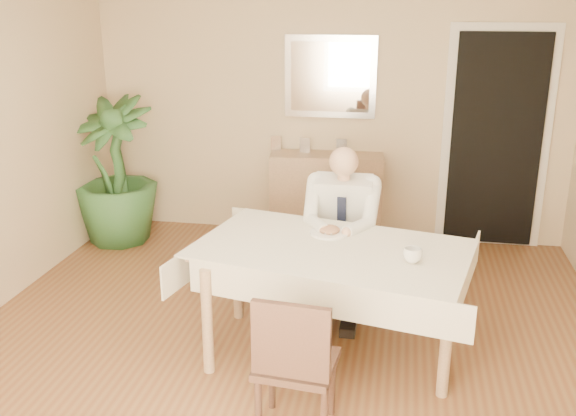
% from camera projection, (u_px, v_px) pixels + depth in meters
% --- Properties ---
extents(room, '(5.00, 5.02, 2.60)m').
position_uv_depth(room, '(277.00, 170.00, 3.74)').
color(room, brown).
rests_on(room, ground).
extents(window, '(1.34, 0.04, 1.44)m').
position_uv_depth(window, '(54.00, 390.00, 1.39)').
color(window, silver).
rests_on(window, room).
extents(doorway, '(0.96, 0.07, 2.10)m').
position_uv_depth(doorway, '(496.00, 141.00, 5.87)').
color(doorway, silver).
rests_on(doorway, ground).
extents(mirror, '(0.86, 0.04, 0.76)m').
position_uv_depth(mirror, '(330.00, 77.00, 5.97)').
color(mirror, silver).
rests_on(mirror, room).
extents(dining_table, '(1.92, 1.37, 0.75)m').
position_uv_depth(dining_table, '(331.00, 259.00, 4.08)').
color(dining_table, '#A5825C').
rests_on(dining_table, ground).
extents(chair_far, '(0.50, 0.50, 0.94)m').
position_uv_depth(chair_far, '(344.00, 232.00, 4.95)').
color(chair_far, '#3C251B').
rests_on(chair_far, ground).
extents(chair_near, '(0.44, 0.44, 0.85)m').
position_uv_depth(chair_near, '(294.00, 361.00, 3.31)').
color(chair_near, '#3C251B').
rests_on(chair_near, ground).
extents(seated_man, '(0.48, 0.72, 1.24)m').
position_uv_depth(seated_man, '(341.00, 225.00, 4.63)').
color(seated_man, white).
rests_on(seated_man, ground).
extents(plate, '(0.26, 0.26, 0.02)m').
position_uv_depth(plate, '(329.00, 233.00, 4.28)').
color(plate, white).
rests_on(plate, dining_table).
extents(food, '(0.14, 0.14, 0.06)m').
position_uv_depth(food, '(329.00, 230.00, 4.28)').
color(food, brown).
rests_on(food, dining_table).
extents(knife, '(0.01, 0.13, 0.01)m').
position_uv_depth(knife, '(334.00, 234.00, 4.21)').
color(knife, silver).
rests_on(knife, dining_table).
extents(fork, '(0.01, 0.13, 0.01)m').
position_uv_depth(fork, '(322.00, 233.00, 4.23)').
color(fork, silver).
rests_on(fork, dining_table).
extents(coffee_mug, '(0.13, 0.13, 0.09)m').
position_uv_depth(coffee_mug, '(413.00, 255.00, 3.82)').
color(coffee_mug, white).
rests_on(coffee_mug, dining_table).
extents(sideboard, '(1.09, 0.45, 0.85)m').
position_uv_depth(sideboard, '(326.00, 197.00, 6.18)').
color(sideboard, '#A5825C').
rests_on(sideboard, ground).
extents(photo_frame_left, '(0.10, 0.02, 0.14)m').
position_uv_depth(photo_frame_left, '(276.00, 143.00, 6.18)').
color(photo_frame_left, silver).
rests_on(photo_frame_left, sideboard).
extents(photo_frame_center, '(0.10, 0.02, 0.14)m').
position_uv_depth(photo_frame_center, '(305.00, 145.00, 6.10)').
color(photo_frame_center, silver).
rests_on(photo_frame_center, sideboard).
extents(photo_frame_right, '(0.10, 0.02, 0.14)m').
position_uv_depth(photo_frame_right, '(342.00, 146.00, 6.05)').
color(photo_frame_right, silver).
rests_on(photo_frame_right, sideboard).
extents(potted_palm, '(0.93, 0.93, 1.39)m').
position_uv_depth(potted_palm, '(115.00, 171.00, 6.05)').
color(potted_palm, '#295426').
rests_on(potted_palm, ground).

